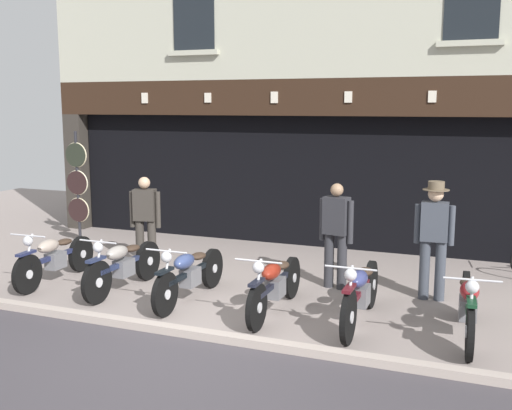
{
  "coord_description": "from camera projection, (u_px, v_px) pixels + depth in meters",
  "views": [
    {
      "loc": [
        3.32,
        -6.25,
        2.8
      ],
      "look_at": [
        -0.27,
        2.83,
        1.2
      ],
      "focal_mm": 42.83,
      "sensor_mm": 36.0,
      "label": 1
    }
  ],
  "objects": [
    {
      "name": "ground",
      "position": [
        148.0,
        375.0,
        6.49
      ],
      "size": [
        23.62,
        22.0,
        0.18
      ],
      "color": "gray"
    },
    {
      "name": "shop_facade",
      "position": [
        337.0,
        157.0,
        13.58
      ],
      "size": [
        11.92,
        4.42,
        5.96
      ],
      "color": "black",
      "rests_on": "ground"
    },
    {
      "name": "motorcycle_far_left",
      "position": [
        54.0,
        257.0,
        9.7
      ],
      "size": [
        0.62,
        1.95,
        0.89
      ],
      "rotation": [
        0.0,
        0.0,
        3.18
      ],
      "color": "black",
      "rests_on": "ground"
    },
    {
      "name": "motorcycle_left",
      "position": [
        123.0,
        264.0,
        9.23
      ],
      "size": [
        0.62,
        1.95,
        0.91
      ],
      "rotation": [
        0.0,
        0.0,
        3.12
      ],
      "color": "black",
      "rests_on": "ground"
    },
    {
      "name": "motorcycle_center_left",
      "position": [
        189.0,
        273.0,
        8.76
      ],
      "size": [
        0.62,
        2.04,
        0.9
      ],
      "rotation": [
        0.0,
        0.0,
        3.13
      ],
      "color": "black",
      "rests_on": "ground"
    },
    {
      "name": "motorcycle_center",
      "position": [
        275.0,
        284.0,
        8.24
      ],
      "size": [
        0.62,
        2.04,
        0.9
      ],
      "rotation": [
        0.0,
        0.0,
        3.15
      ],
      "color": "black",
      "rests_on": "ground"
    },
    {
      "name": "motorcycle_center_right",
      "position": [
        360.0,
        292.0,
        7.82
      ],
      "size": [
        0.62,
        2.09,
        0.93
      ],
      "rotation": [
        0.0,
        0.0,
        3.15
      ],
      "color": "black",
      "rests_on": "ground"
    },
    {
      "name": "motorcycle_right",
      "position": [
        468.0,
        305.0,
        7.34
      ],
      "size": [
        0.62,
        2.01,
        0.93
      ],
      "rotation": [
        0.0,
        0.0,
        3.22
      ],
      "color": "black",
      "rests_on": "ground"
    },
    {
      "name": "salesman_left",
      "position": [
        145.0,
        217.0,
        10.71
      ],
      "size": [
        0.55,
        0.3,
        1.57
      ],
      "rotation": [
        0.0,
        0.0,
        3.37
      ],
      "color": "#38332D",
      "rests_on": "ground"
    },
    {
      "name": "shopkeeper_center",
      "position": [
        336.0,
        231.0,
        9.32
      ],
      "size": [
        0.55,
        0.29,
        1.63
      ],
      "rotation": [
        0.0,
        0.0,
        2.94
      ],
      "color": "#2D2D33",
      "rests_on": "ground"
    },
    {
      "name": "salesman_right",
      "position": [
        434.0,
        234.0,
        8.75
      ],
      "size": [
        0.56,
        0.37,
        1.74
      ],
      "rotation": [
        0.0,
        0.0,
        3.21
      ],
      "color": "#3D424C",
      "rests_on": "ground"
    },
    {
      "name": "tyre_sign_pole",
      "position": [
        77.0,
        183.0,
        12.35
      ],
      "size": [
        0.51,
        0.06,
        2.29
      ],
      "color": "#232328",
      "rests_on": "ground"
    },
    {
      "name": "advert_board_near",
      "position": [
        453.0,
        156.0,
        11.1
      ],
      "size": [
        0.74,
        0.03,
        1.03
      ],
      "color": "silver"
    }
  ]
}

